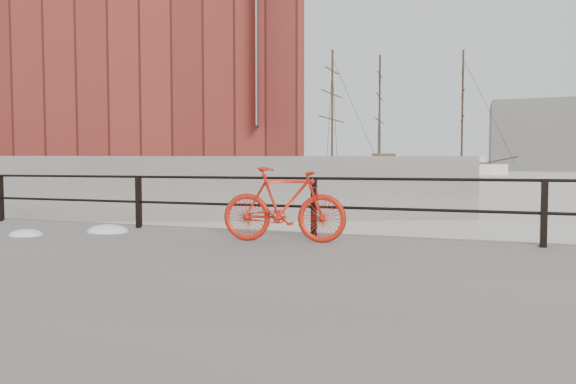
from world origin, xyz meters
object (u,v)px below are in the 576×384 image
Objects in this scene: workboat_near at (159,184)px; bicycle at (284,205)px; workboat_far at (194,180)px; schooner_mid at (419,175)px; schooner_left at (296,175)px.

bicycle is at bearing -74.24° from workboat_near.
workboat_near reaches higher than bicycle.
workboat_near is at bearing -101.34° from workboat_far.
bicycle is 0.07× the size of schooner_mid.
workboat_near is (-21.12, 28.36, -0.94)m from bicycle.
workboat_far is (-19.99, -38.71, 0.00)m from schooner_mid.
bicycle is 0.07× the size of schooner_left.
schooner_left reaches higher than workboat_far.
schooner_left is at bearing 71.92° from workboat_near.
schooner_left is at bearing 99.64° from bicycle.
schooner_left is at bearing 56.87° from workboat_far.
workboat_near is 13.10m from workboat_far.
schooner_mid reaches higher than workboat_near.
schooner_mid is 2.20× the size of workboat_near.
schooner_left is 2.24× the size of workboat_far.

